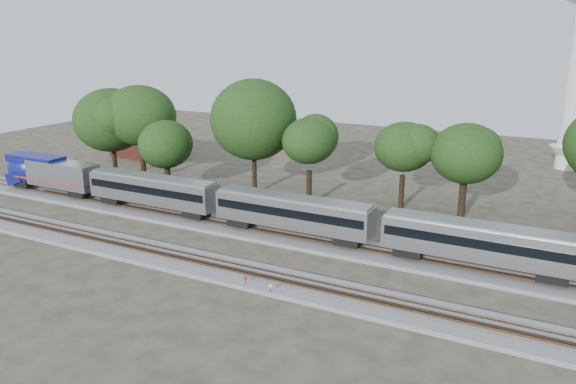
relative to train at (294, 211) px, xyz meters
name	(u,v)px	position (x,y,z in m)	size (l,w,h in m)	color
ground	(231,253)	(-3.96, -6.00, -3.16)	(160.00, 160.00, 0.00)	#383328
track_far	(261,232)	(-3.96, 0.00, -2.95)	(160.00, 5.00, 0.73)	slate
track_near	(207,266)	(-3.96, -10.00, -2.95)	(160.00, 5.00, 0.73)	slate
train	(294,211)	(0.00, 0.00, 0.00)	(88.74, 3.06, 4.51)	#AEB1B5
switch_stand_red	(246,281)	(1.42, -11.92, -2.48)	(0.34, 0.06, 1.06)	#512D19
switch_stand_white	(270,289)	(4.04, -12.33, -2.47)	(0.34, 0.12, 1.08)	#512D19
switch_lever	(249,284)	(1.41, -11.43, -3.01)	(0.50, 0.30, 0.30)	#512D19
brick_building	(145,142)	(-41.34, 24.64, -0.72)	(10.24, 7.33, 4.85)	maroon
tree_0	(111,120)	(-35.02, 10.89, 5.44)	(8.76, 8.76, 12.35)	black
tree_1	(140,116)	(-30.11, 11.46, 6.35)	(9.68, 9.68, 13.65)	black
tree_2	(166,145)	(-23.04, 8.19, 3.44)	(6.73, 6.73, 9.49)	black
tree_3	(254,120)	(-12.62, 13.37, 6.75)	(10.08, 10.08, 14.21)	black
tree_4	(309,141)	(-3.88, 11.86, 5.01)	(8.32, 8.32, 11.73)	black
tree_5	(404,147)	(6.65, 16.14, 4.45)	(7.75, 7.75, 10.93)	black
tree_6	(466,154)	(13.94, 15.89, 4.40)	(7.71, 7.71, 10.87)	black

